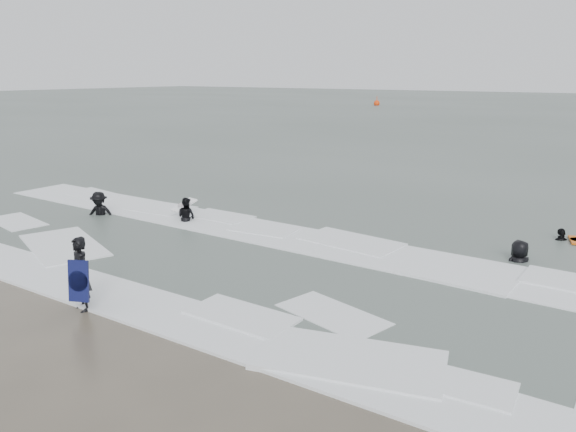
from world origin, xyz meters
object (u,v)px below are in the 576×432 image
Objects in this scene: surfer_centre at (84,309)px; buoy at (377,103)px; surfer_right_far at (519,263)px; surfer_wading at (187,222)px; surfer_breaker at (100,217)px; surfer_right_near at (561,241)px.

buoy is (-30.89, 80.13, 0.42)m from surfer_centre.
surfer_right_far is 80.65m from buoy.
surfer_wading is 0.82× the size of surfer_breaker.
surfer_wading is 0.82× the size of surfer_right_far.
surfer_centre is at bearing 6.37° from surfer_right_far.
surfer_wading is 0.91× the size of buoy.
surfer_right_far is (7.68, 9.31, 0.00)m from surfer_centre.
surfer_centre is at bearing 11.80° from surfer_right_near.
surfer_right_far is at bearing -61.43° from buoy.
surfer_wading is at bearing -20.62° from surfer_right_near.
buoy reaches higher than surfer_centre.
surfer_right_near is (11.95, 5.22, 0.00)m from surfer_wading.
buoy reaches higher than surfer_wading.
surfer_right_near reaches higher than surfer_wading.
buoy is (-27.27, 73.00, 0.42)m from surfer_wading.
surfer_centre is at bearing 114.67° from surfer_wading.
surfer_wading is 3.60m from surfer_breaker.
surfer_breaker is 1.11× the size of buoy.
surfer_right_far reaches higher than surfer_wading.
buoy is at bearing 126.35° from surfer_centre.
surfer_breaker is (-6.98, 5.85, 0.00)m from surfer_centre.
buoy is at bearing -104.15° from surfer_right_near.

